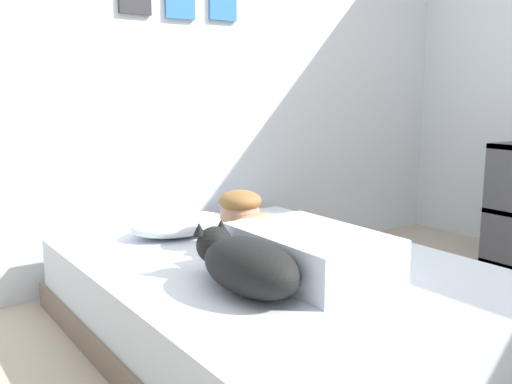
{
  "coord_description": "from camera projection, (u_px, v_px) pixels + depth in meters",
  "views": [
    {
      "loc": [
        -1.54,
        -1.33,
        1.06
      ],
      "look_at": [
        -0.03,
        0.82,
        0.59
      ],
      "focal_mm": 39.67,
      "sensor_mm": 36.0,
      "label": 1
    }
  ],
  "objects": [
    {
      "name": "coffee_cup",
      "position": [
        271.0,
        227.0,
        2.88
      ],
      "size": [
        0.12,
        0.09,
        0.07
      ],
      "color": "#D84C47",
      "rests_on": "bed"
    },
    {
      "name": "ground_plane",
      "position": [
        387.0,
        378.0,
        2.12
      ],
      "size": [
        12.45,
        12.45,
        0.0
      ],
      "primitive_type": "plane",
      "color": "tan"
    },
    {
      "name": "dog",
      "position": [
        246.0,
        264.0,
        2.04
      ],
      "size": [
        0.26,
        0.57,
        0.21
      ],
      "color": "black",
      "rests_on": "bed"
    },
    {
      "name": "person_lying",
      "position": [
        288.0,
        242.0,
        2.33
      ],
      "size": [
        0.43,
        0.92,
        0.27
      ],
      "color": "silver",
      "rests_on": "bed"
    },
    {
      "name": "back_wall",
      "position": [
        177.0,
        58.0,
        3.23
      ],
      "size": [
        4.23,
        0.12,
        2.5
      ],
      "color": "silver",
      "rests_on": "ground"
    },
    {
      "name": "cell_phone",
      "position": [
        241.0,
        288.0,
        2.08
      ],
      "size": [
        0.07,
        0.14,
        0.01
      ],
      "primitive_type": "cube",
      "color": "black",
      "rests_on": "bed"
    },
    {
      "name": "pillow",
      "position": [
        180.0,
        224.0,
        2.85
      ],
      "size": [
        0.52,
        0.32,
        0.11
      ],
      "primitive_type": "ellipsoid",
      "color": "silver",
      "rests_on": "bed"
    },
    {
      "name": "bed",
      "position": [
        276.0,
        300.0,
        2.44
      ],
      "size": [
        1.49,
        1.97,
        0.34
      ],
      "color": "#726051",
      "rests_on": "ground"
    }
  ]
}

